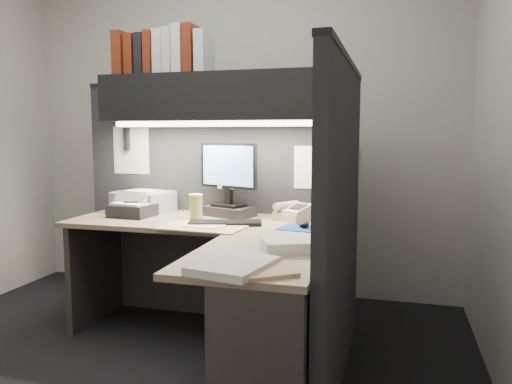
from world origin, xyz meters
TOP-DOWN VIEW (x-y plane):
  - floor at (0.00, 0.00)m, footprint 3.50×3.50m
  - wall_back at (0.00, 1.50)m, footprint 3.50×0.04m
  - partition_back at (0.03, 0.93)m, footprint 1.90×0.06m
  - partition_right at (0.98, 0.18)m, footprint 0.06×1.50m
  - desk at (0.43, -0.00)m, footprint 1.70×1.53m
  - overhead_shelf at (0.12, 0.75)m, footprint 1.55×0.34m
  - task_light_tube at (0.12, 0.61)m, footprint 1.32×0.04m
  - monitor at (0.19, 0.74)m, footprint 0.43×0.29m
  - keyboard at (0.27, 0.44)m, footprint 0.45×0.26m
  - mousepad at (0.73, 0.45)m, footprint 0.27×0.25m
  - mouse at (0.74, 0.46)m, footprint 0.06×0.10m
  - telephone at (0.64, 0.73)m, footprint 0.28×0.28m
  - coffee_cup at (0.03, 0.58)m, footprint 0.10×0.10m
  - printer at (-0.44, 0.76)m, footprint 0.40×0.35m
  - notebook_stack at (-0.41, 0.56)m, footprint 0.28×0.25m
  - open_folder at (0.18, 0.32)m, footprint 0.50×0.34m
  - paper_stack_a at (0.78, -0.09)m, footprint 0.33×0.31m
  - paper_stack_b at (0.63, -0.49)m, footprint 0.33×0.38m
  - manila_stack at (0.74, -0.47)m, footprint 0.34×0.35m
  - binder_row at (-0.25, 0.75)m, footprint 0.65×0.25m
  - pinned_papers at (0.42, 0.56)m, footprint 1.76×1.31m

SIDE VIEW (x-z plane):
  - floor at x=0.00m, z-range 0.00..0.00m
  - desk at x=0.43m, z-range 0.08..0.81m
  - mousepad at x=0.73m, z-range 0.73..0.73m
  - open_folder at x=0.18m, z-range 0.73..0.74m
  - manila_stack at x=0.74m, z-range 0.73..0.75m
  - keyboard at x=0.27m, z-range 0.73..0.75m
  - paper_stack_b at x=0.63m, z-range 0.73..0.76m
  - mouse at x=0.74m, z-range 0.73..0.77m
  - paper_stack_a at x=0.78m, z-range 0.73..0.78m
  - notebook_stack at x=-0.41m, z-range 0.73..0.81m
  - telephone at x=0.64m, z-range 0.73..0.81m
  - partition_back at x=0.03m, z-range 0.00..1.60m
  - partition_right at x=0.98m, z-range 0.00..1.60m
  - printer at x=-0.44m, z-range 0.73..0.87m
  - coffee_cup at x=0.03m, z-range 0.73..0.88m
  - monitor at x=0.19m, z-range 0.68..1.16m
  - pinned_papers at x=0.42m, z-range 0.80..1.31m
  - task_light_tube at x=0.12m, z-range 1.31..1.35m
  - wall_back at x=0.00m, z-range 0.00..2.70m
  - overhead_shelf at x=0.12m, z-range 1.35..1.65m
  - binder_row at x=-0.25m, z-range 1.64..1.95m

